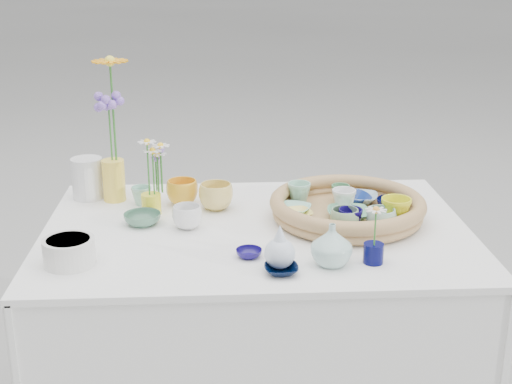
{
  "coord_description": "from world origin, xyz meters",
  "views": [
    {
      "loc": [
        -0.11,
        -1.96,
        1.55
      ],
      "look_at": [
        0.0,
        0.02,
        0.87
      ],
      "focal_mm": 50.0,
      "sensor_mm": 36.0,
      "label": 1
    }
  ],
  "objects": [
    {
      "name": "tray_ceramic_6",
      "position": [
        0.14,
        0.16,
        0.82
      ],
      "size": [
        0.08,
        0.08,
        0.07
      ],
      "primitive_type": "imported",
      "rotation": [
        0.0,
        0.0,
        -0.05
      ],
      "color": "#92CFB2",
      "rests_on": "wicker_tray"
    },
    {
      "name": "white_pitcher",
      "position": [
        -0.54,
        0.3,
        0.83
      ],
      "size": [
        0.16,
        0.13,
        0.14
      ],
      "primitive_type": null,
      "rotation": [
        0.0,
        0.0,
        -0.22
      ],
      "color": "silver",
      "rests_on": "display_table"
    },
    {
      "name": "loose_ceramic_3",
      "position": [
        -0.2,
        0.01,
        0.8
      ],
      "size": [
        0.09,
        0.09,
        0.07
      ],
      "primitive_type": "imported",
      "rotation": [
        0.0,
        0.0,
        -0.04
      ],
      "color": "silver",
      "rests_on": "display_table"
    },
    {
      "name": "loose_ceramic_1",
      "position": [
        -0.12,
        0.17,
        0.81
      ],
      "size": [
        0.14,
        0.14,
        0.08
      ],
      "primitive_type": "imported",
      "rotation": [
        0.0,
        0.0,
        -0.36
      ],
      "color": "#DABF62",
      "rests_on": "display_table"
    },
    {
      "name": "daisy_cup",
      "position": [
        -0.32,
        0.13,
        0.8
      ],
      "size": [
        0.07,
        0.07,
        0.07
      ],
      "primitive_type": "cylinder",
      "rotation": [
        0.0,
        0.0,
        -0.14
      ],
      "color": "yellow",
      "rests_on": "display_table"
    },
    {
      "name": "tray_ceramic_0",
      "position": [
        0.32,
        0.15,
        0.8
      ],
      "size": [
        0.14,
        0.14,
        0.03
      ],
      "primitive_type": "imported",
      "rotation": [
        0.0,
        0.0,
        0.26
      ],
      "color": "navy",
      "rests_on": "wicker_tray"
    },
    {
      "name": "tray_ceramic_5",
      "position": [
        0.12,
        0.07,
        0.8
      ],
      "size": [
        0.13,
        0.13,
        0.02
      ],
      "primitive_type": "imported",
      "rotation": [
        0.0,
        0.0,
        -0.42
      ],
      "color": "#91D4BF",
      "rests_on": "wicker_tray"
    },
    {
      "name": "tray_ceramic_7",
      "position": [
        0.27,
        0.08,
        0.82
      ],
      "size": [
        0.1,
        0.1,
        0.07
      ],
      "primitive_type": "imported",
      "rotation": [
        0.0,
        0.0,
        0.37
      ],
      "color": "white",
      "rests_on": "wicker_tray"
    },
    {
      "name": "loose_ceramic_6",
      "position": [
        0.05,
        -0.32,
        0.78
      ],
      "size": [
        0.09,
        0.09,
        0.02
      ],
      "primitive_type": "imported",
      "rotation": [
        0.0,
        0.0,
        0.03
      ],
      "color": "black",
      "rests_on": "display_table"
    },
    {
      "name": "tray_ceramic_10",
      "position": [
        0.12,
        0.03,
        0.79
      ],
      "size": [
        0.12,
        0.12,
        0.02
      ],
      "primitive_type": "imported",
      "rotation": [
        0.0,
        0.0,
        0.28
      ],
      "color": "#F2D665",
      "rests_on": "wicker_tray"
    },
    {
      "name": "wicker_tray",
      "position": [
        0.28,
        0.05,
        0.8
      ],
      "size": [
        0.47,
        0.47,
        0.08
      ],
      "primitive_type": null,
      "color": "#886140",
      "rests_on": "display_table"
    },
    {
      "name": "gerbera",
      "position": [
        -0.44,
        0.27,
        1.06
      ],
      "size": [
        0.13,
        0.13,
        0.34
      ],
      "primitive_type": null,
      "rotation": [
        0.0,
        0.0,
        -0.01
      ],
      "color": "orange",
      "rests_on": "tall_vase_yellow"
    },
    {
      "name": "tall_vase_yellow",
      "position": [
        -0.45,
        0.27,
        0.83
      ],
      "size": [
        0.09,
        0.09,
        0.14
      ],
      "primitive_type": "cylinder",
      "rotation": [
        0.0,
        0.0,
        -0.34
      ],
      "color": "yellow",
      "rests_on": "display_table"
    },
    {
      "name": "tray_ceramic_12",
      "position": [
        0.28,
        0.17,
        0.81
      ],
      "size": [
        0.08,
        0.08,
        0.06
      ],
      "primitive_type": "imported",
      "rotation": [
        0.0,
        0.0,
        -0.39
      ],
      "color": "#458051",
      "rests_on": "wicker_tray"
    },
    {
      "name": "hydrangea",
      "position": [
        -0.45,
        0.27,
        1.0
      ],
      "size": [
        0.08,
        0.08,
        0.26
      ],
      "primitive_type": null,
      "rotation": [
        0.0,
        0.0,
        -0.12
      ],
      "color": "#8C62CC",
      "rests_on": "tall_vase_yellow"
    },
    {
      "name": "tray_ceramic_4",
      "position": [
        0.25,
        -0.08,
        0.82
      ],
      "size": [
        0.11,
        0.11,
        0.07
      ],
      "primitive_type": "imported",
      "rotation": [
        0.0,
        0.0,
        0.4
      ],
      "color": "#7FA67D",
      "rests_on": "wicker_tray"
    },
    {
      "name": "loose_ceramic_5",
      "position": [
        -0.36,
        0.22,
        0.8
      ],
      "size": [
        0.08,
        0.08,
        0.06
      ],
      "primitive_type": "imported",
      "rotation": [
        0.0,
        0.0,
        0.17
      ],
      "color": "#8BC5AB",
      "rests_on": "display_table"
    },
    {
      "name": "bud_vase_cobalt",
      "position": [
        0.29,
        -0.27,
        0.79
      ],
      "size": [
        0.06,
        0.06,
        0.05
      ],
      "primitive_type": "cylinder",
      "rotation": [
        0.0,
        0.0,
        0.08
      ],
      "color": "#03053B",
      "rests_on": "display_table"
    },
    {
      "name": "loose_ceramic_0",
      "position": [
        -0.23,
        0.22,
        0.81
      ],
      "size": [
        0.13,
        0.13,
        0.08
      ],
      "primitive_type": "imported",
      "rotation": [
        0.0,
        0.0,
        -0.35
      ],
      "color": "gold",
      "rests_on": "display_table"
    },
    {
      "name": "tray_ceramic_11",
      "position": [
        0.35,
        -0.09,
        0.82
      ],
      "size": [
        0.11,
        0.11,
        0.07
      ],
      "primitive_type": "imported",
      "rotation": [
        0.0,
        0.0,
        0.43
      ],
      "color": "#94BDA9",
      "rests_on": "wicker_tray"
    },
    {
      "name": "tray_ceramic_3",
      "position": [
        0.28,
        0.01,
        0.8
      ],
      "size": [
        0.13,
        0.13,
        0.03
      ],
      "primitive_type": "imported",
      "rotation": [
        0.0,
        0.0,
        -0.06
      ],
      "color": "#62A680",
      "rests_on": "wicker_tray"
    },
    {
      "name": "daisy_posy",
      "position": [
        -0.31,
        0.14,
        0.92
      ],
      "size": [
        0.1,
        0.1,
        0.17
      ],
      "primitive_type": null,
      "rotation": [
        0.0,
        0.0,
        -0.14
      ],
      "color": "white",
      "rests_on": "daisy_cup"
    },
    {
      "name": "tray_ceramic_9",
      "position": [
        0.27,
        -0.08,
        0.82
      ],
      "size": [
        0.09,
        0.09,
        0.06
      ],
      "primitive_type": "imported",
      "rotation": [
        0.0,
        0.0,
        -0.4
      ],
      "color": "#0D0644",
      "rests_on": "wicker_tray"
    },
    {
      "name": "tray_ceramic_1",
      "position": [
        0.43,
        0.09,
        0.8
      ],
      "size": [
        0.1,
        0.1,
        0.03
      ],
      "primitive_type": "imported",
      "rotation": [
        0.0,
        0.0,
        0.09
      ],
      "color": "#080C3B",
      "rests_on": "wicker_tray"
    },
    {
      "name": "tray_ceramic_8",
      "position": [
        0.34,
        0.16,
        0.8
      ],
      "size": [
        0.13,
        0.13,
        0.03
      ],
      "primitive_type": "imported",
      "rotation": [
        0.0,
        0.0,
        -0.27
      ],
      "color": "#90B6C9",
      "rests_on": "wicker_tray"
    },
    {
      "name": "tray_ceramic_2",
      "position": [
        0.4,
        -0.05,
        0.82
      ],
      "size": [
        0.1,
        0.1,
        0.08
      ],
      "primitive_type": "imported",
      "rotation": [
        0.0,
        0.0,
        -0.07
      ],
      "color": "yellow",
      "rests_on": "wicker_tray"
    },
    {
      "name": "fluted_bowl",
      "position": [
        -0.5,
        -0.23,
        0.8
      ],
      "size": [
        0.16,
        0.16,
        0.07
      ],
      "primitive_type": null,
      "rotation": [
        0.0,
        0.0,
        0.18
      ],
      "color": "silver",
      "rests_on": "display_table"
    },
    {
      "name": "loose_ceramic_4",
      "position": [
        -0.03,
        -0.21,
        0.78
      ],
      "size": [
        0.09,
        0.09,
        0.02
      ],
      "primitive_type": "imported",
      "rotation": [
        0.0,
        0.0,
        0.35
      ],
      "color": "#160C5C",
      "rests_on": "display_table"
    },
    {
      "name": "loose_ceramic_2",
      "position": [
        -0.34,
        0.04,
        0.78
      ],
      "size": [
        0.13,
        0.13,
        0.03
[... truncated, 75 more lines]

